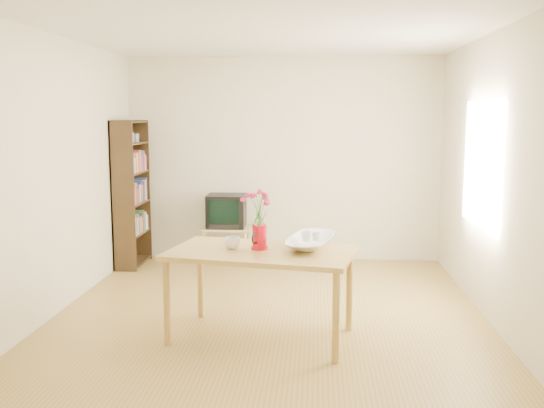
# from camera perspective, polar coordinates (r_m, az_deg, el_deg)

# --- Properties ---
(room) EXTENTS (4.50, 4.50, 4.50)m
(room) POSITION_cam_1_polar(r_m,az_deg,el_deg) (5.56, 0.08, 2.64)
(room) COLOR olive
(room) RESTS_ON ground
(table) EXTENTS (1.63, 1.12, 0.75)m
(table) POSITION_cam_1_polar(r_m,az_deg,el_deg) (5.02, -1.03, -5.23)
(table) COLOR olive
(table) RESTS_ON ground
(tv_stand) EXTENTS (0.60, 0.45, 0.46)m
(tv_stand) POSITION_cam_1_polar(r_m,az_deg,el_deg) (7.71, -4.29, -2.69)
(tv_stand) COLOR tan
(tv_stand) RESTS_ON ground
(bookshelf) EXTENTS (0.28, 0.70, 1.80)m
(bookshelf) POSITION_cam_1_polar(r_m,az_deg,el_deg) (7.68, -13.06, 0.51)
(bookshelf) COLOR black
(bookshelf) RESTS_ON ground
(pitcher) EXTENTS (0.14, 0.21, 0.21)m
(pitcher) POSITION_cam_1_polar(r_m,az_deg,el_deg) (5.03, -1.19, -3.23)
(pitcher) COLOR red
(pitcher) RESTS_ON table
(flowers) EXTENTS (0.24, 0.24, 0.33)m
(flowers) POSITION_cam_1_polar(r_m,az_deg,el_deg) (4.98, -1.19, -0.19)
(flowers) COLOR #E13565
(flowers) RESTS_ON pitcher
(mug) EXTENTS (0.13, 0.13, 0.10)m
(mug) POSITION_cam_1_polar(r_m,az_deg,el_deg) (5.08, -3.76, -3.66)
(mug) COLOR white
(mug) RESTS_ON table
(bowl) EXTENTS (0.62, 0.62, 0.49)m
(bowl) POSITION_cam_1_polar(r_m,az_deg,el_deg) (5.12, 3.67, -1.31)
(bowl) COLOR white
(bowl) RESTS_ON table
(teacup_a) EXTENTS (0.09, 0.09, 0.07)m
(teacup_a) POSITION_cam_1_polar(r_m,az_deg,el_deg) (5.13, 3.22, -1.81)
(teacup_a) COLOR white
(teacup_a) RESTS_ON bowl
(teacup_b) EXTENTS (0.09, 0.09, 0.06)m
(teacup_b) POSITION_cam_1_polar(r_m,az_deg,el_deg) (5.15, 4.17, -1.83)
(teacup_b) COLOR white
(teacup_b) RESTS_ON bowl
(television) EXTENTS (0.48, 0.45, 0.41)m
(television) POSITION_cam_1_polar(r_m,az_deg,el_deg) (7.68, -4.29, -0.59)
(television) COLOR black
(television) RESTS_ON tv_stand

